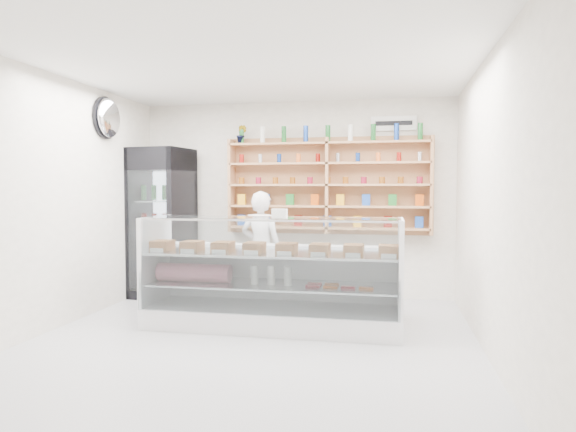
# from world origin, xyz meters

# --- Properties ---
(room) EXTENTS (5.00, 5.00, 5.00)m
(room) POSITION_xyz_m (0.00, 0.00, 1.40)
(room) COLOR #B4B4B9
(room) RESTS_ON ground
(display_counter) EXTENTS (2.83, 0.84, 1.23)m
(display_counter) POSITION_xyz_m (0.09, 0.69, 0.34)
(display_counter) COLOR white
(display_counter) RESTS_ON floor
(shop_worker) EXTENTS (0.60, 0.44, 1.52)m
(shop_worker) POSITION_xyz_m (-0.31, 1.72, 0.76)
(shop_worker) COLOR silver
(shop_worker) RESTS_ON floor
(drinks_cooler) EXTENTS (0.84, 0.83, 2.12)m
(drinks_cooler) POSITION_xyz_m (-1.85, 2.02, 1.06)
(drinks_cooler) COLOR black
(drinks_cooler) RESTS_ON floor
(wall_shelving) EXTENTS (2.84, 0.28, 1.33)m
(wall_shelving) POSITION_xyz_m (0.50, 2.34, 1.59)
(wall_shelving) COLOR tan
(wall_shelving) RESTS_ON back_wall
(potted_plant) EXTENTS (0.15, 0.12, 0.26)m
(potted_plant) POSITION_xyz_m (-0.75, 2.34, 2.33)
(potted_plant) COLOR #1E6626
(potted_plant) RESTS_ON wall_shelving
(security_mirror) EXTENTS (0.15, 0.50, 0.50)m
(security_mirror) POSITION_xyz_m (-2.17, 1.20, 2.45)
(security_mirror) COLOR silver
(security_mirror) RESTS_ON left_wall
(wall_sign) EXTENTS (0.62, 0.03, 0.20)m
(wall_sign) POSITION_xyz_m (1.40, 2.47, 2.45)
(wall_sign) COLOR white
(wall_sign) RESTS_ON back_wall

